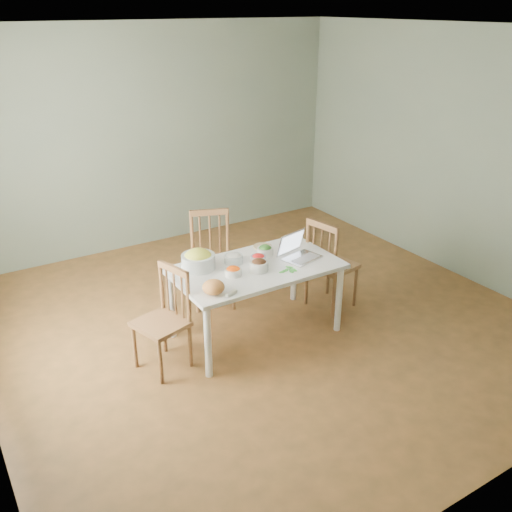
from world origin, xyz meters
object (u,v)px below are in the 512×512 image
chair_left (161,321)px  bread_boule (213,287)px  chair_far (213,260)px  bowl_squash (198,259)px  chair_right (332,263)px  dining_table (256,300)px  laptop (303,247)px

chair_left → bread_boule: bearing=44.0°
chair_far → bowl_squash: size_ratio=3.20×
chair_right → bowl_squash: 1.45m
chair_left → bowl_squash: (0.50, 0.27, 0.34)m
dining_table → bread_boule: bread_boule is taller
chair_right → bowl_squash: (-1.40, 0.18, 0.31)m
chair_left → bowl_squash: chair_left is taller
chair_left → bread_boule: (0.39, -0.22, 0.31)m
dining_table → chair_left: bearing=-177.7°
bread_boule → laptop: laptop is taller
chair_right → chair_left: bearing=82.3°
dining_table → chair_right: bearing=3.7°
laptop → bread_boule: bearing=175.8°
bread_boule → laptop: (1.02, 0.17, 0.05)m
laptop → dining_table: bearing=154.7°
dining_table → chair_far: bearing=94.5°
bread_boule → laptop: 1.04m
dining_table → chair_far: size_ratio=1.55×
bowl_squash → laptop: laptop is taller
dining_table → bowl_squash: bowl_squash is taller
chair_far → bread_boule: size_ratio=5.27×
chair_right → bowl_squash: chair_right is taller
chair_far → bowl_squash: 0.71m
chair_left → chair_right: chair_right is taller
bowl_squash → laptop: (0.91, -0.33, 0.03)m
chair_far → laptop: size_ratio=2.91×
chair_far → chair_right: (1.00, -0.68, -0.00)m
dining_table → chair_right: 0.95m
bread_boule → bowl_squash: size_ratio=0.61×
laptop → chair_far: bearing=107.8°
chair_far → bread_boule: (-0.51, -1.00, 0.28)m
chair_right → dining_table: bearing=83.0°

